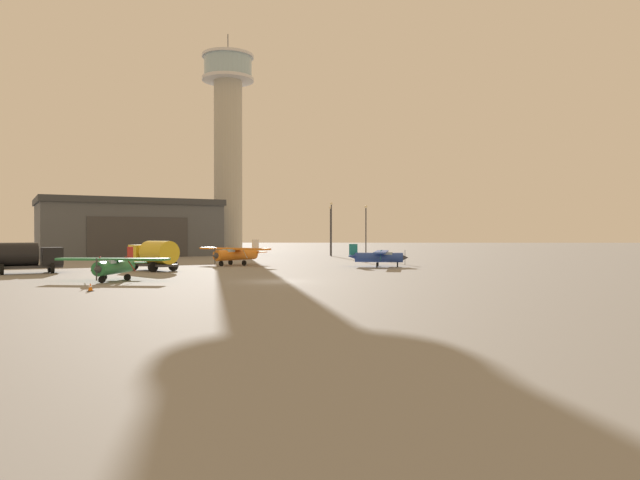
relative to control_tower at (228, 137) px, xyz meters
The scene contains 12 objects.
ground_plane 69.88m from the control_tower, 77.01° to the right, with size 400.00×400.00×0.00m, color gray.
control_tower is the anchor object (origin of this frame).
hangar 25.67m from the control_tower, 145.53° to the right, with size 34.62×31.04×9.56m.
airplane_orange 46.93m from the control_tower, 79.01° to the right, with size 9.24×7.87×3.03m.
airplane_blue 54.92m from the control_tower, 61.00° to the right, with size 6.88×8.79×2.58m.
airplane_green 67.30m from the control_tower, 88.37° to the right, with size 8.99×7.05×2.65m.
truck_fuel_tanker_yellow 55.68m from the control_tower, 88.51° to the right, with size 5.90×5.71×3.04m.
truck_fuel_tanker_black 60.35m from the control_tower, 100.00° to the right, with size 6.64×5.38×2.92m.
light_post_west 28.16m from the control_tower, 29.54° to the right, with size 0.44×0.44×8.47m.
light_post_east 29.46m from the control_tower, 35.86° to the right, with size 0.44×0.44×8.99m.
light_post_centre 37.57m from the control_tower, 42.08° to the right, with size 0.44×0.44×8.08m.
traffic_cone_near_right 75.76m from the control_tower, 87.35° to the right, with size 0.36×0.36×0.55m.
Camera 1 is at (3.76, -45.01, 3.73)m, focal length 32.30 mm.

